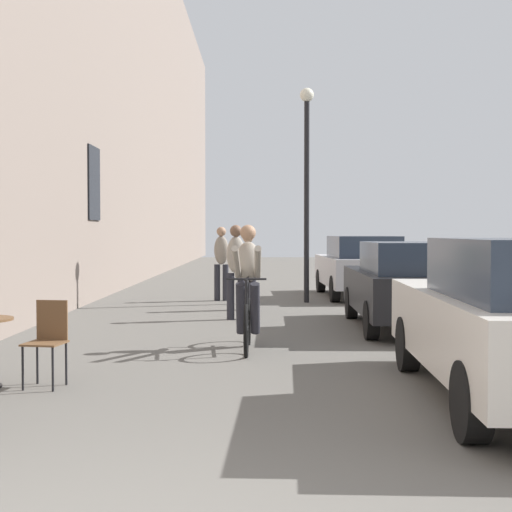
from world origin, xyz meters
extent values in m
cube|color=gray|center=(-3.45, 14.00, 6.62)|extent=(0.50, 68.00, 13.24)
cube|color=black|center=(-3.18, 13.50, 2.74)|extent=(0.04, 1.10, 1.70)
cylinder|color=black|center=(-1.44, 4.01, 0.23)|extent=(0.02, 0.02, 0.45)
cylinder|color=black|center=(-1.76, 4.06, 0.23)|extent=(0.02, 0.02, 0.45)
cylinder|color=black|center=(-1.39, 4.33, 0.23)|extent=(0.02, 0.02, 0.45)
cylinder|color=black|center=(-1.71, 4.38, 0.23)|extent=(0.02, 0.02, 0.45)
cube|color=brown|center=(-1.57, 4.19, 0.46)|extent=(0.43, 0.43, 0.02)
cube|color=brown|center=(-1.54, 4.37, 0.68)|extent=(0.34, 0.07, 0.42)
torus|color=black|center=(0.47, 6.08, 0.33)|extent=(0.06, 0.71, 0.71)
torus|color=black|center=(0.49, 7.13, 0.33)|extent=(0.06, 0.71, 0.71)
cylinder|color=black|center=(0.49, 7.04, 0.61)|extent=(0.04, 0.21, 0.58)
cylinder|color=black|center=(0.48, 6.54, 0.95)|extent=(0.05, 0.82, 0.14)
cylinder|color=black|center=(0.47, 6.10, 0.67)|extent=(0.04, 0.09, 0.67)
cylinder|color=black|center=(0.48, 6.63, 0.37)|extent=(0.05, 1.00, 0.12)
cylinder|color=black|center=(0.47, 6.13, 1.00)|extent=(0.52, 0.04, 0.03)
ellipsoid|color=black|center=(0.49, 6.95, 0.93)|extent=(0.12, 0.24, 0.06)
ellipsoid|color=#9E9384|center=(0.48, 6.87, 1.21)|extent=(0.34, 0.35, 0.59)
sphere|color=#A57A5B|center=(0.48, 6.83, 1.60)|extent=(0.22, 0.22, 0.22)
cylinder|color=#26262D|center=(0.58, 6.79, 0.55)|extent=(0.14, 0.40, 0.75)
cylinder|color=#26262D|center=(0.38, 6.79, 0.55)|extent=(0.14, 0.40, 0.75)
cylinder|color=#9E9384|center=(0.62, 6.47, 1.20)|extent=(0.10, 0.75, 0.48)
cylinder|color=#9E9384|center=(0.34, 6.48, 1.20)|extent=(0.12, 0.75, 0.48)
cylinder|color=#26262D|center=(0.31, 10.08, 0.43)|extent=(0.14, 0.14, 0.86)
cylinder|color=#26262D|center=(0.11, 10.05, 0.43)|extent=(0.14, 0.14, 0.86)
ellipsoid|color=#9E9384|center=(0.21, 10.07, 1.20)|extent=(0.37, 0.29, 0.68)
sphere|color=brown|center=(0.21, 10.07, 1.63)|extent=(0.22, 0.22, 0.22)
cylinder|color=#26262D|center=(0.50, 11.72, 0.39)|extent=(0.14, 0.14, 0.78)
cylinder|color=#26262D|center=(0.31, 11.76, 0.39)|extent=(0.14, 0.14, 0.78)
ellipsoid|color=#38564C|center=(0.40, 11.74, 1.09)|extent=(0.38, 0.30, 0.62)
sphere|color=tan|center=(0.40, 11.74, 1.50)|extent=(0.22, 0.22, 0.22)
cylinder|color=#26262D|center=(-0.36, 13.79, 0.43)|extent=(0.14, 0.14, 0.85)
cylinder|color=#26262D|center=(-0.16, 13.77, 0.43)|extent=(0.14, 0.14, 0.85)
ellipsoid|color=gray|center=(-0.26, 13.78, 1.19)|extent=(0.36, 0.28, 0.68)
sphere|color=#A57A5B|center=(-0.26, 13.78, 1.63)|extent=(0.22, 0.22, 0.22)
cylinder|color=black|center=(1.72, 13.37, 2.30)|extent=(0.12, 0.12, 4.60)
sphere|color=silver|center=(1.72, 13.37, 4.74)|extent=(0.32, 0.32, 0.32)
cylinder|color=black|center=(2.36, 5.12, 0.31)|extent=(0.23, 0.63, 0.63)
cylinder|color=black|center=(2.26, 2.25, 0.31)|extent=(0.23, 0.63, 0.63)
cube|color=black|center=(3.10, 8.87, 0.63)|extent=(1.75, 4.10, 0.66)
cube|color=#283342|center=(3.10, 8.39, 1.20)|extent=(1.45, 2.22, 0.49)
cylinder|color=black|center=(2.36, 10.23, 0.29)|extent=(0.20, 0.59, 0.59)
cylinder|color=black|center=(3.89, 10.21, 0.29)|extent=(0.20, 0.59, 0.59)
cylinder|color=black|center=(2.31, 7.54, 0.29)|extent=(0.20, 0.59, 0.59)
cylinder|color=black|center=(3.85, 7.52, 0.29)|extent=(0.20, 0.59, 0.59)
cube|color=#B7B7BC|center=(3.14, 14.84, 0.65)|extent=(1.90, 4.32, 0.69)
cube|color=#283342|center=(3.15, 14.33, 1.26)|extent=(1.56, 2.35, 0.52)
cylinder|color=black|center=(2.29, 16.22, 0.31)|extent=(0.22, 0.62, 0.62)
cylinder|color=black|center=(3.90, 16.27, 0.31)|extent=(0.22, 0.62, 0.62)
cylinder|color=black|center=(2.38, 13.41, 0.31)|extent=(0.22, 0.62, 0.62)
cylinder|color=black|center=(3.99, 13.46, 0.31)|extent=(0.22, 0.62, 0.62)
torus|color=black|center=(2.55, 3.16, 0.30)|extent=(0.11, 0.69, 0.69)
cube|color=#333338|center=(2.56, 2.44, 0.40)|extent=(0.26, 0.77, 0.28)
ellipsoid|color=maroon|center=(2.56, 2.54, 0.62)|extent=(0.29, 0.53, 0.24)
cylinder|color=black|center=(2.55, 3.06, 0.85)|extent=(0.62, 0.05, 0.03)
camera|label=1|loc=(0.65, -3.21, 1.60)|focal=50.79mm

